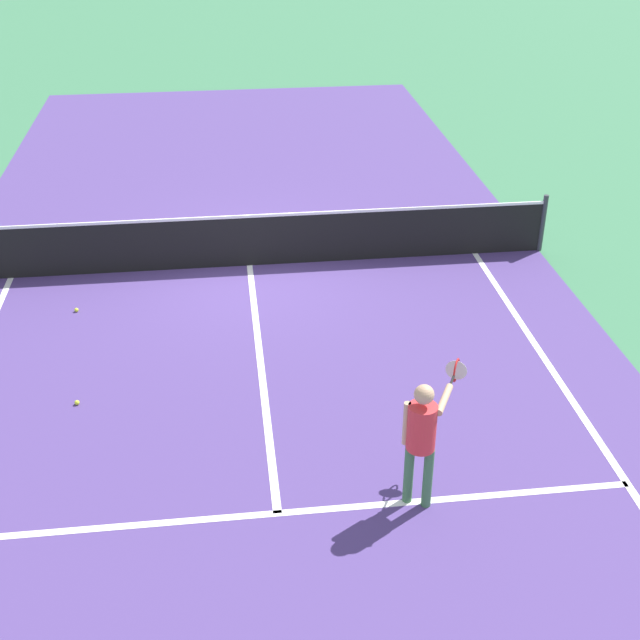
{
  "coord_description": "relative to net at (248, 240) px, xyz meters",
  "views": [
    {
      "loc": [
        -0.39,
        -13.55,
        6.57
      ],
      "look_at": [
        0.79,
        -3.85,
        1.0
      ],
      "focal_mm": 47.46,
      "sensor_mm": 36.0,
      "label": 1
    }
  ],
  "objects": [
    {
      "name": "ground_plane",
      "position": [
        0.0,
        0.0,
        -0.49
      ],
      "size": [
        60.0,
        60.0,
        0.0
      ],
      "primitive_type": "plane",
      "color": "#38724C"
    },
    {
      "name": "court_surface_inbounds",
      "position": [
        0.0,
        0.0,
        -0.49
      ],
      "size": [
        10.62,
        24.4,
        0.0
      ],
      "primitive_type": "cube",
      "color": "#4C387A",
      "rests_on": "ground_plane"
    },
    {
      "name": "line_sideline_right",
      "position": [
        4.11,
        -5.95,
        -0.49
      ],
      "size": [
        0.1,
        11.89,
        0.01
      ],
      "primitive_type": "cube",
      "color": "white",
      "rests_on": "ground_plane"
    },
    {
      "name": "line_service_near",
      "position": [
        0.0,
        -6.4,
        -0.49
      ],
      "size": [
        8.22,
        0.1,
        0.01
      ],
      "primitive_type": "cube",
      "color": "white",
      "rests_on": "ground_plane"
    },
    {
      "name": "line_center_service",
      "position": [
        0.0,
        -3.2,
        -0.49
      ],
      "size": [
        0.1,
        6.4,
        0.01
      ],
      "primitive_type": "cube",
      "color": "white",
      "rests_on": "ground_plane"
    },
    {
      "name": "net",
      "position": [
        0.0,
        0.0,
        0.0
      ],
      "size": [
        10.74,
        0.09,
        1.07
      ],
      "color": "#33383D",
      "rests_on": "ground_plane"
    },
    {
      "name": "player_near",
      "position": [
        1.6,
        -6.39,
        0.5
      ],
      "size": [
        0.86,
        1.0,
        1.6
      ],
      "color": "#3F7247",
      "rests_on": "ground_plane"
    },
    {
      "name": "tennis_ball_near_net",
      "position": [
        -2.83,
        -1.37,
        -0.46
      ],
      "size": [
        0.07,
        0.07,
        0.07
      ],
      "primitive_type": "sphere",
      "color": "#CCE033",
      "rests_on": "ground_plane"
    },
    {
      "name": "tennis_ball_mid_court",
      "position": [
        -2.5,
        -3.98,
        -0.46
      ],
      "size": [
        0.07,
        0.07,
        0.07
      ],
      "primitive_type": "sphere",
      "color": "#CCE033",
      "rests_on": "ground_plane"
    }
  ]
}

